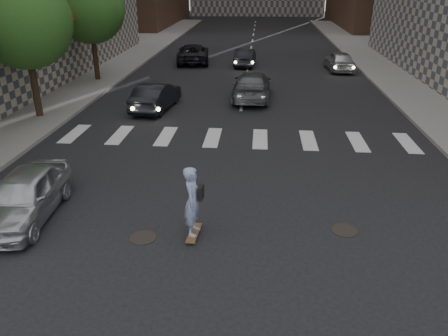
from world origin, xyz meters
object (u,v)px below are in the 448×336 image
object	(u,v)px
silver_sedan	(25,196)
traffic_car_e	(245,57)
skateboarder	(193,201)
tree_c	(91,5)
traffic_car_d	(339,61)
traffic_car_b	(252,86)
traffic_car_c	(193,53)
tree_b	(25,16)
traffic_car_a	(156,96)

from	to	relation	value
silver_sedan	traffic_car_e	distance (m)	23.65
skateboarder	tree_c	bearing A→B (deg)	120.85
traffic_car_d	traffic_car_e	bearing A→B (deg)	-14.22
silver_sedan	traffic_car_b	bearing A→B (deg)	62.66
traffic_car_e	tree_c	bearing A→B (deg)	36.21
traffic_car_b	traffic_car_c	xyz separation A→B (m)	(-4.82, 10.51, -0.02)
traffic_car_c	traffic_car_d	size ratio (longest dim) A/B	1.25
traffic_car_b	traffic_car_c	world-z (taller)	traffic_car_b
tree_c	traffic_car_c	world-z (taller)	tree_c
traffic_car_b	tree_b	bearing A→B (deg)	26.39
silver_sedan	traffic_car_c	world-z (taller)	traffic_car_c
silver_sedan	traffic_car_e	xyz separation A→B (m)	(5.26, 23.06, -0.04)
traffic_car_c	traffic_car_e	size ratio (longest dim) A/B	1.31
tree_c	traffic_car_d	bearing A→B (deg)	16.25
silver_sedan	skateboarder	bearing A→B (deg)	-10.33
traffic_car_a	traffic_car_b	bearing A→B (deg)	-145.53
traffic_car_a	traffic_car_e	bearing A→B (deg)	-101.55
tree_b	traffic_car_b	world-z (taller)	tree_b
tree_b	traffic_car_a	xyz separation A→B (m)	(5.16, 1.86, -3.97)
traffic_car_e	traffic_car_d	bearing A→B (deg)	172.77
traffic_car_a	traffic_car_d	world-z (taller)	traffic_car_d
silver_sedan	traffic_car_e	size ratio (longest dim) A/B	1.02
traffic_car_c	tree_c	bearing A→B (deg)	46.47
skateboarder	traffic_car_c	size ratio (longest dim) A/B	0.39
tree_c	traffic_car_c	size ratio (longest dim) A/B	1.29
traffic_car_c	traffic_car_d	xyz separation A→B (m)	(10.82, -2.21, -0.02)
tree_b	traffic_car_d	world-z (taller)	tree_b
skateboarder	traffic_car_a	size ratio (longest dim) A/B	0.48
tree_b	traffic_car_c	distance (m)	16.21
traffic_car_c	traffic_car_a	bearing A→B (deg)	83.38
silver_sedan	traffic_car_b	xyz separation A→B (m)	(6.00, 13.49, 0.05)
traffic_car_b	traffic_car_d	distance (m)	10.24
traffic_car_d	traffic_car_c	bearing A→B (deg)	-15.08
traffic_car_a	traffic_car_e	distance (m)	12.72
traffic_car_b	traffic_car_e	world-z (taller)	traffic_car_b
tree_c	traffic_car_e	distance (m)	11.66
tree_b	tree_c	bearing A→B (deg)	90.00
skateboarder	silver_sedan	world-z (taller)	skateboarder
skateboarder	traffic_car_e	distance (m)	23.66
traffic_car_c	traffic_car_e	distance (m)	4.19
tree_c	silver_sedan	world-z (taller)	tree_c
traffic_car_a	traffic_car_d	xyz separation A→B (m)	(10.80, 10.79, 0.02)
tree_c	traffic_car_d	world-z (taller)	tree_c
traffic_car_a	traffic_car_b	world-z (taller)	traffic_car_b
tree_c	traffic_car_c	xyz separation A→B (m)	(5.13, 6.86, -3.94)
tree_b	traffic_car_d	xyz separation A→B (m)	(15.95, 12.65, -3.95)
traffic_car_c	traffic_car_d	bearing A→B (deg)	161.71
traffic_car_a	traffic_car_d	distance (m)	15.26
traffic_car_a	traffic_car_b	xyz separation A→B (m)	(4.80, 2.49, 0.05)
traffic_car_b	traffic_car_d	xyz separation A→B (m)	(6.00, 8.30, -0.04)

